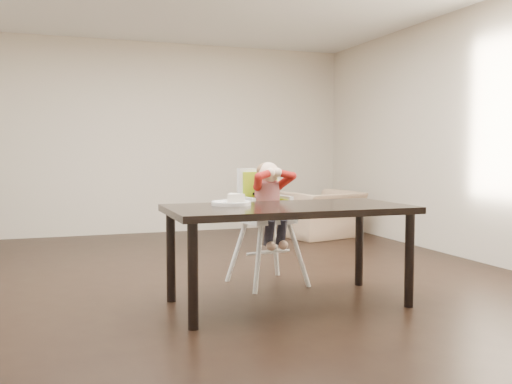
# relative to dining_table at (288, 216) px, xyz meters

# --- Properties ---
(ground) EXTENTS (7.00, 7.00, 0.00)m
(ground) POSITION_rel_dining_table_xyz_m (-0.46, 0.72, -0.67)
(ground) COLOR black
(ground) RESTS_ON ground
(room_walls) EXTENTS (6.02, 7.02, 2.71)m
(room_walls) POSITION_rel_dining_table_xyz_m (-0.46, 0.72, 1.18)
(room_walls) COLOR beige
(room_walls) RESTS_ON ground
(dining_table) EXTENTS (1.80, 0.90, 0.75)m
(dining_table) POSITION_rel_dining_table_xyz_m (0.00, 0.00, 0.00)
(dining_table) COLOR black
(dining_table) RESTS_ON ground
(high_chair) EXTENTS (0.51, 0.51, 1.06)m
(high_chair) POSITION_rel_dining_table_xyz_m (0.08, 0.70, 0.08)
(high_chair) COLOR white
(high_chair) RESTS_ON ground
(plate) EXTENTS (0.40, 0.40, 0.09)m
(plate) POSITION_rel_dining_table_xyz_m (-0.38, 0.18, 0.11)
(plate) COLOR white
(plate) RESTS_ON dining_table
(armchair) EXTENTS (1.08, 0.83, 0.83)m
(armchair) POSITION_rel_dining_table_xyz_m (1.74, 3.00, -0.25)
(armchair) COLOR tan
(armchair) RESTS_ON ground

